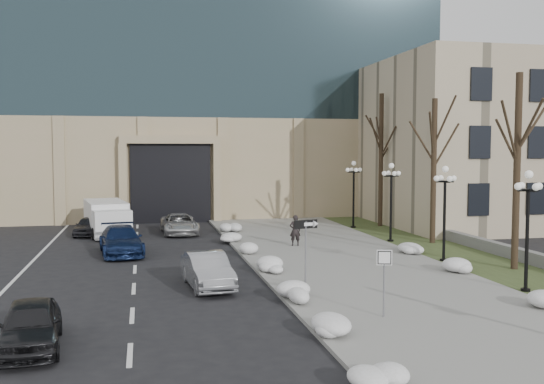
{
  "coord_description": "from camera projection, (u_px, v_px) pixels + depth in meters",
  "views": [
    {
      "loc": [
        -6.1,
        -14.45,
        5.54
      ],
      "look_at": [
        0.03,
        14.09,
        3.5
      ],
      "focal_mm": 40.0,
      "sensor_mm": 36.0,
      "label": 1
    }
  ],
  "objects": [
    {
      "name": "curb",
      "position": [
        252.0,
        263.0,
        29.2
      ],
      "size": [
        0.3,
        40.0,
        0.14
      ],
      "primitive_type": "cube",
      "color": "gray",
      "rests_on": "ground"
    },
    {
      "name": "keep_sign",
      "position": [
        384.0,
        269.0,
        19.53
      ],
      "size": [
        0.49,
        0.18,
        2.32
      ],
      "rotation": [
        0.0,
        0.0,
        -0.29
      ],
      "color": "slate",
      "rests_on": "ground"
    },
    {
      "name": "snow_clump_j",
      "position": [
        409.0,
        251.0,
        31.49
      ],
      "size": [
        1.1,
        1.6,
        0.36
      ],
      "primitive_type": "ellipsoid",
      "color": "white",
      "rests_on": "sidewalk"
    },
    {
      "name": "ground",
      "position": [
        384.0,
        363.0,
        15.76
      ],
      "size": [
        160.0,
        160.0,
        0.0
      ],
      "primitive_type": "plane",
      "color": "black",
      "rests_on": "ground"
    },
    {
      "name": "lamppost_c",
      "position": [
        391.0,
        191.0,
        35.81
      ],
      "size": [
        1.18,
        1.18,
        4.76
      ],
      "color": "black",
      "rests_on": "ground"
    },
    {
      "name": "snow_clump_g",
      "position": [
        230.0,
        228.0,
        40.36
      ],
      "size": [
        1.1,
        1.6,
        0.36
      ],
      "primitive_type": "ellipsoid",
      "color": "white",
      "rests_on": "sidewalk"
    },
    {
      "name": "tree_far",
      "position": [
        381.0,
        141.0,
        42.88
      ],
      "size": [
        3.2,
        3.2,
        9.5
      ],
      "color": "black",
      "rests_on": "ground"
    },
    {
      "name": "car_e",
      "position": [
        89.0,
        226.0,
        39.19
      ],
      "size": [
        1.99,
        3.79,
        1.23
      ],
      "primitive_type": "imported",
      "rotation": [
        0.0,
        0.0,
        -0.16
      ],
      "color": "#29292E",
      "rests_on": "ground"
    },
    {
      "name": "pedestrian",
      "position": [
        295.0,
        230.0,
        34.2
      ],
      "size": [
        0.66,
        0.45,
        1.74
      ],
      "primitive_type": "imported",
      "rotation": [
        0.0,
        0.0,
        3.09
      ],
      "color": "black",
      "rests_on": "sidewalk"
    },
    {
      "name": "snow_clump_e",
      "position": [
        249.0,
        250.0,
        31.63
      ],
      "size": [
        1.1,
        1.6,
        0.36
      ],
      "primitive_type": "ellipsoid",
      "color": "white",
      "rests_on": "sidewalk"
    },
    {
      "name": "box_truck",
      "position": [
        107.0,
        218.0,
        39.76
      ],
      "size": [
        3.45,
        7.02,
        2.13
      ],
      "rotation": [
        0.0,
        0.0,
        0.18
      ],
      "color": "silver",
      "rests_on": "ground"
    },
    {
      "name": "sidewalk",
      "position": [
        340.0,
        260.0,
        30.14
      ],
      "size": [
        9.0,
        40.0,
        0.12
      ],
      "primitive_type": "cube",
      "color": "gray",
      "rests_on": "ground"
    },
    {
      "name": "grass_strip",
      "position": [
        459.0,
        255.0,
        31.5
      ],
      "size": [
        4.0,
        40.0,
        0.1
      ],
      "primitive_type": "cube",
      "color": "#364221",
      "rests_on": "ground"
    },
    {
      "name": "lamppost_b",
      "position": [
        445.0,
        200.0,
        29.47
      ],
      "size": [
        1.18,
        1.18,
        4.76
      ],
      "color": "black",
      "rests_on": "ground"
    },
    {
      "name": "snow_clump_d",
      "position": [
        266.0,
        268.0,
        26.95
      ],
      "size": [
        1.1,
        1.6,
        0.36
      ],
      "primitive_type": "ellipsoid",
      "color": "white",
      "rests_on": "sidewalk"
    },
    {
      "name": "tree_near",
      "position": [
        518.0,
        143.0,
        27.3
      ],
      "size": [
        3.2,
        3.2,
        9.0
      ],
      "color": "black",
      "rests_on": "ground"
    },
    {
      "name": "lamppost_a",
      "position": [
        528.0,
        214.0,
        23.13
      ],
      "size": [
        1.18,
        1.18,
        4.76
      ],
      "color": "black",
      "rests_on": "ground"
    },
    {
      "name": "snow_clump_a",
      "position": [
        380.0,
        374.0,
        14.13
      ],
      "size": [
        1.1,
        1.6,
        0.36
      ],
      "primitive_type": "ellipsoid",
      "color": "white",
      "rests_on": "sidewalk"
    },
    {
      "name": "car_c",
      "position": [
        121.0,
        240.0,
        32.07
      ],
      "size": [
        2.67,
        5.35,
        1.49
      ],
      "primitive_type": "imported",
      "rotation": [
        0.0,
        0.0,
        0.12
      ],
      "color": "navy",
      "rests_on": "ground"
    },
    {
      "name": "tree_mid",
      "position": [
        434.0,
        150.0,
        35.13
      ],
      "size": [
        3.2,
        3.2,
        8.5
      ],
      "color": "black",
      "rests_on": "ground"
    },
    {
      "name": "office_tower",
      "position": [
        185.0,
        11.0,
        56.55
      ],
      "size": [
        40.0,
        24.7,
        36.0
      ],
      "color": "tan",
      "rests_on": "ground"
    },
    {
      "name": "stone_wall",
      "position": [
        474.0,
        243.0,
        33.85
      ],
      "size": [
        0.5,
        30.0,
        0.7
      ],
      "primitive_type": "cube",
      "color": "slate",
      "rests_on": "ground"
    },
    {
      "name": "car_b",
      "position": [
        208.0,
        270.0,
        24.29
      ],
      "size": [
        1.91,
        4.41,
        1.41
      ],
      "primitive_type": "imported",
      "rotation": [
        0.0,
        0.0,
        0.1
      ],
      "color": "#96989D",
      "rests_on": "ground"
    },
    {
      "name": "snow_clump_c",
      "position": [
        295.0,
        295.0,
        21.88
      ],
      "size": [
        1.1,
        1.6,
        0.36
      ],
      "primitive_type": "ellipsoid",
      "color": "white",
      "rests_on": "sidewalk"
    },
    {
      "name": "snow_clump_b",
      "position": [
        329.0,
        331.0,
        17.49
      ],
      "size": [
        1.1,
        1.6,
        0.36
      ],
      "primitive_type": "ellipsoid",
      "color": "white",
      "rests_on": "sidewalk"
    },
    {
      "name": "one_way_sign",
      "position": [
        310.0,
        232.0,
        23.55
      ],
      "size": [
        1.06,
        0.37,
        2.82
      ],
      "rotation": [
        0.0,
        0.0,
        0.24
      ],
      "color": "slate",
      "rests_on": "ground"
    },
    {
      "name": "snow_clump_f",
      "position": [
        233.0,
        238.0,
        35.82
      ],
      "size": [
        1.1,
        1.6,
        0.36
      ],
      "primitive_type": "ellipsoid",
      "color": "white",
      "rests_on": "sidewalk"
    },
    {
      "name": "car_d",
      "position": [
        179.0,
        224.0,
        39.8
      ],
      "size": [
        2.43,
        4.89,
        1.33
      ],
      "primitive_type": "imported",
      "rotation": [
        0.0,
        0.0,
        0.05
      ],
      "color": "#BDBDBD",
      "rests_on": "ground"
    },
    {
      "name": "car_a",
      "position": [
        30.0,
        325.0,
        16.79
      ],
      "size": [
        1.98,
        4.13,
        1.36
      ],
      "primitive_type": "imported",
      "rotation": [
        0.0,
        0.0,
        0.09
      ],
      "color": "black",
      "rests_on": "ground"
    },
    {
      "name": "classical_building",
      "position": [
        510.0,
        144.0,
        47.23
      ],
      "size": [
        22.0,
        18.12,
        12.0
      ],
      "color": "#B8AA8A",
      "rests_on": "ground"
    },
    {
      "name": "snow_clump_i",
      "position": [
        460.0,
        269.0,
        26.63
      ],
      "size": [
        1.1,
        1.6,
        0.36
      ],
      "primitive_type": "ellipsoid",
      "color": "white",
      "rests_on": "sidewalk"
    },
    {
      "name": "lamppost_d",
      "position": [
        354.0,
        185.0,
        42.15
      ],
      "size": [
        1.18,
        1.18,
        4.76
      ],
      "color": "black",
      "rests_on": "ground"
    }
  ]
}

